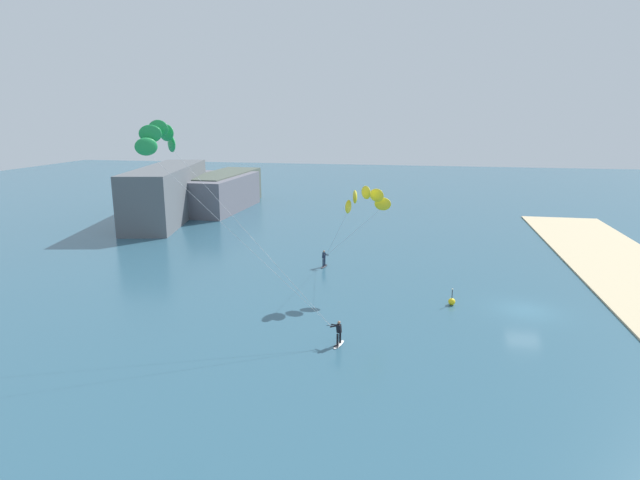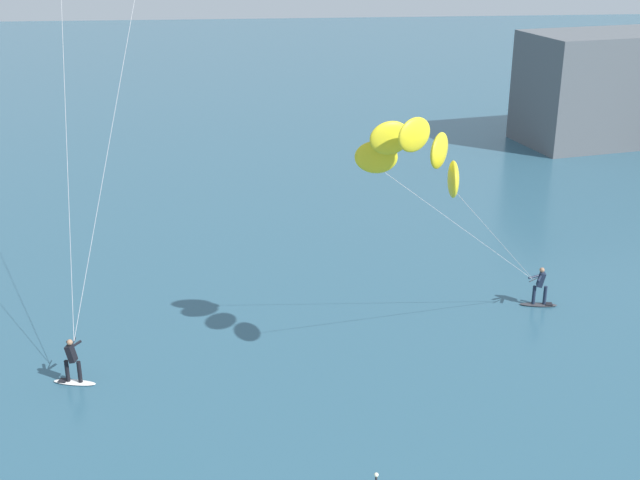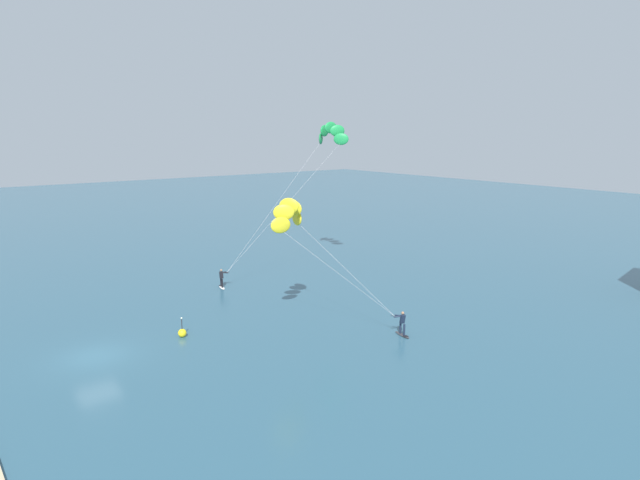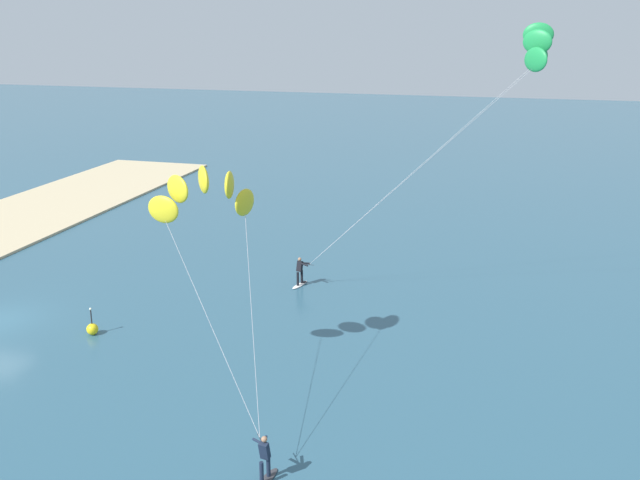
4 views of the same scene
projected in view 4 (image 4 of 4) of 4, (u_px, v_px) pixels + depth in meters
The scene contains 3 objects.
kitesurfer_nearshore at pixel (523, 61), 34.23m from camera, with size 4.45×12.99×14.37m.
kitesurfer_mid_water at pixel (207, 204), 28.23m from camera, with size 8.94×7.06×9.02m.
marker_buoy at pixel (92, 329), 34.59m from camera, with size 0.56×0.56×1.38m.
Camera 4 is at (27.91, 24.61, 14.45)m, focal length 40.52 mm.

